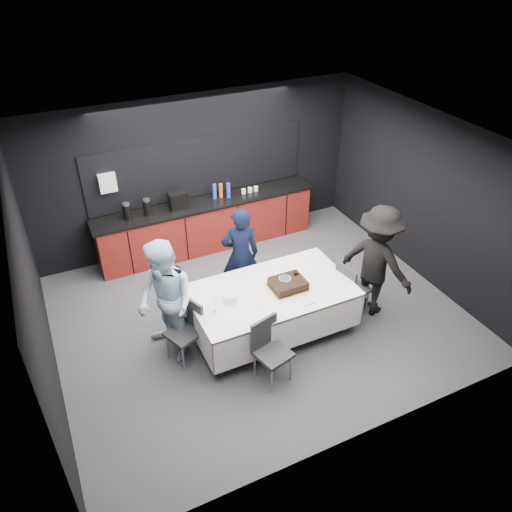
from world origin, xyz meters
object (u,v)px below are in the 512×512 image
Objects in this scene: chair_right at (350,286)px; person_center at (240,255)px; cake_assembly at (288,284)px; chair_left at (187,326)px; plate_stack at (230,298)px; chair_near at (269,346)px; person_right at (377,261)px; champagne_flute at (214,302)px; person_left at (166,302)px; party_table at (271,297)px.

chair_right is 1.74m from person_center.
cake_assembly is 1.53m from chair_left.
chair_near reaches higher than plate_stack.
person_right is (2.08, 0.56, 0.37)m from chair_near.
champagne_flute is 0.24× the size of chair_left.
chair_right is at bearing 20.21° from chair_near.
chair_right reaches higher than plate_stack.
person_center is at bearing 33.01° from person_right.
plate_stack is 0.90× the size of champagne_flute.
person_center is at bearing 102.02° from person_left.
plate_stack is at bearing 71.38° from person_center.
chair_right and chair_near have the same top height.
champagne_flute is 0.93m from chair_near.
cake_assembly is at bearing 174.57° from chair_right.
chair_right is at bearing 58.19° from person_right.
person_right is at bearing 66.73° from person_left.
chair_left is (-0.63, 0.02, -0.30)m from plate_stack.
champagne_flute is 1.35m from person_center.
cake_assembly is at bearing 119.34° from person_center.
plate_stack is 0.11× the size of person_right.
chair_left is at bearing 49.81° from person_center.
plate_stack is at bearing 62.61° from person_left.
chair_left is (-0.35, 0.15, -0.40)m from champagne_flute.
chair_near is 0.57× the size of person_center.
cake_assembly is at bearing -13.99° from party_table.
chair_right is 0.55m from person_right.
person_right reaches higher than plate_stack.
person_right is at bearing 14.98° from chair_near.
person_center reaches higher than plate_stack.
chair_left is 0.46m from person_left.
party_table is at bearing 166.01° from cake_assembly.
person_center is at bearing 78.07° from chair_near.
person_right is at bearing -7.55° from party_table.
champagne_flute is 2.56m from person_right.
person_left is at bearing 151.97° from champagne_flute.
party_table is 1.28× the size of person_right.
plate_stack is 0.33m from champagne_flute.
chair_near is at bearing -54.57° from champagne_flute.
cake_assembly is 1.07m from chair_right.
champagne_flute reaches higher than chair_near.
party_table is at bearing 106.40° from person_center.
champagne_flute is at bearing 46.46° from person_left.
chair_left and chair_near have the same top height.
chair_left is 1.18m from chair_near.
person_center reaches higher than party_table.
cake_assembly reaches higher than plate_stack.
chair_right is 0.57× the size of person_center.
champagne_flute is 0.12× the size of person_right.
person_right is (0.40, -0.06, 0.37)m from chair_right.
chair_right is at bearing -7.08° from party_table.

